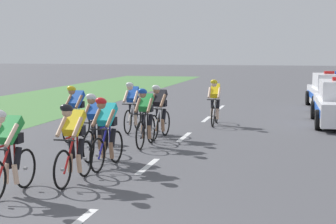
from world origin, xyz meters
TOP-DOWN VIEW (x-y plane):
  - lane_markings_centre at (0.00, 8.75)m, footprint 0.14×21.60m
  - cyclist_lead at (-1.70, 3.97)m, footprint 0.42×1.72m
  - cyclist_second at (-0.97, 5.03)m, footprint 0.42×1.72m
  - cyclist_third at (-0.81, 6.40)m, footprint 0.44×1.72m
  - cyclist_fourth at (-1.38, 7.26)m, footprint 0.42×1.72m
  - cyclist_fifth at (-0.68, 9.02)m, footprint 0.42×1.72m
  - cyclist_sixth at (-0.64, 10.33)m, footprint 0.45×1.72m
  - cyclist_seventh at (-2.79, 9.50)m, footprint 0.43×1.72m
  - cyclist_eighth at (-1.74, 11.34)m, footprint 0.42×1.72m
  - cyclist_ninth at (0.50, 13.33)m, footprint 0.42×1.72m
  - police_car_second at (4.69, 19.33)m, footprint 2.23×4.51m

SIDE VIEW (x-z plane):
  - lane_markings_centre at x=0.00m, z-range 0.00..0.01m
  - police_car_second at x=4.69m, z-range -0.12..1.48m
  - cyclist_lead at x=-1.70m, z-range 0.00..1.57m
  - cyclist_second at x=-0.97m, z-range 0.00..1.57m
  - cyclist_third at x=-0.81m, z-range 0.00..1.57m
  - cyclist_fourth at x=-1.38m, z-range 0.00..1.57m
  - cyclist_fifth at x=-0.68m, z-range 0.00..1.57m
  - cyclist_sixth at x=-0.64m, z-range 0.00..1.57m
  - cyclist_seventh at x=-2.79m, z-range 0.00..1.57m
  - cyclist_eighth at x=-1.74m, z-range 0.00..1.57m
  - cyclist_ninth at x=0.50m, z-range 0.00..1.57m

